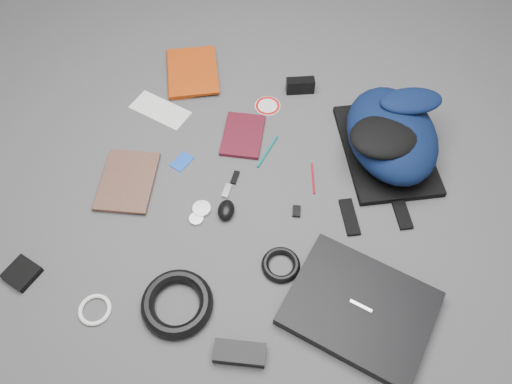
% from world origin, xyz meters
% --- Properties ---
extents(ground, '(4.00, 4.00, 0.00)m').
position_xyz_m(ground, '(0.00, 0.00, 0.00)').
color(ground, '#4F4F51').
rests_on(ground, ground).
extents(backpack, '(0.45, 0.52, 0.18)m').
position_xyz_m(backpack, '(0.38, 0.28, 0.09)').
color(backpack, black).
rests_on(backpack, ground).
extents(laptop, '(0.44, 0.38, 0.04)m').
position_xyz_m(laptop, '(0.37, -0.29, 0.02)').
color(laptop, black).
rests_on(laptop, ground).
extents(textbook_red, '(0.27, 0.30, 0.03)m').
position_xyz_m(textbook_red, '(-0.46, 0.42, 0.01)').
color(textbook_red, '#972E08').
rests_on(textbook_red, ground).
extents(comic_book, '(0.21, 0.26, 0.02)m').
position_xyz_m(comic_book, '(-0.50, -0.08, 0.01)').
color(comic_book, '#A9570C').
rests_on(comic_book, ground).
extents(envelope, '(0.23, 0.15, 0.00)m').
position_xyz_m(envelope, '(-0.42, 0.26, 0.00)').
color(envelope, silver).
rests_on(envelope, ground).
extents(dvd_case, '(0.16, 0.20, 0.01)m').
position_xyz_m(dvd_case, '(-0.11, 0.22, 0.01)').
color(dvd_case, '#3A0B14').
rests_on(dvd_case, ground).
extents(compact_camera, '(0.11, 0.07, 0.06)m').
position_xyz_m(compact_camera, '(0.04, 0.48, 0.03)').
color(compact_camera, black).
rests_on(compact_camera, ground).
extents(sticker_disc, '(0.11, 0.11, 0.00)m').
position_xyz_m(sticker_disc, '(-0.06, 0.38, 0.00)').
color(sticker_disc, silver).
rests_on(sticker_disc, ground).
extents(pen_teal, '(0.04, 0.14, 0.01)m').
position_xyz_m(pen_teal, '(-0.01, 0.18, 0.00)').
color(pen_teal, '#0B6564').
rests_on(pen_teal, ground).
extents(pen_red, '(0.04, 0.12, 0.01)m').
position_xyz_m(pen_red, '(0.16, 0.11, 0.00)').
color(pen_red, '#AC0D1C').
rests_on(pen_red, ground).
extents(id_badge, '(0.07, 0.08, 0.00)m').
position_xyz_m(id_badge, '(-0.27, 0.06, 0.00)').
color(id_badge, blue).
rests_on(id_badge, ground).
extents(usb_black, '(0.02, 0.05, 0.01)m').
position_xyz_m(usb_black, '(-0.08, 0.05, 0.00)').
color(usb_black, black).
rests_on(usb_black, ground).
extents(usb_silver, '(0.02, 0.05, 0.01)m').
position_xyz_m(usb_silver, '(-0.09, -0.01, 0.01)').
color(usb_silver, '#A3A3A5').
rests_on(usb_silver, ground).
extents(key_fob, '(0.03, 0.04, 0.01)m').
position_xyz_m(key_fob, '(0.14, -0.03, 0.01)').
color(key_fob, black).
rests_on(key_fob, ground).
extents(mouse, '(0.06, 0.08, 0.04)m').
position_xyz_m(mouse, '(-0.07, -0.09, 0.02)').
color(mouse, black).
rests_on(mouse, ground).
extents(headphone_left, '(0.06, 0.06, 0.01)m').
position_xyz_m(headphone_left, '(-0.15, -0.10, 0.01)').
color(headphone_left, '#BEBDC0').
rests_on(headphone_left, ground).
extents(headphone_right, '(0.05, 0.05, 0.01)m').
position_xyz_m(headphone_right, '(-0.15, -0.13, 0.01)').
color(headphone_right, '#BABABD').
rests_on(headphone_right, ground).
extents(cable_coil, '(0.12, 0.12, 0.02)m').
position_xyz_m(cable_coil, '(0.13, -0.22, 0.01)').
color(cable_coil, black).
rests_on(cable_coil, ground).
extents(power_brick, '(0.14, 0.08, 0.03)m').
position_xyz_m(power_brick, '(0.09, -0.49, 0.02)').
color(power_brick, black).
rests_on(power_brick, ground).
extents(power_cord_coil, '(0.23, 0.23, 0.04)m').
position_xyz_m(power_cord_coil, '(-0.11, -0.41, 0.02)').
color(power_cord_coil, black).
rests_on(power_cord_coil, ground).
extents(pouch, '(0.11, 0.11, 0.02)m').
position_xyz_m(pouch, '(-0.58, -0.44, 0.01)').
color(pouch, black).
rests_on(pouch, ground).
extents(white_cable_coil, '(0.11, 0.11, 0.01)m').
position_xyz_m(white_cable_coil, '(-0.33, -0.48, 0.01)').
color(white_cable_coil, white).
rests_on(white_cable_coil, ground).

